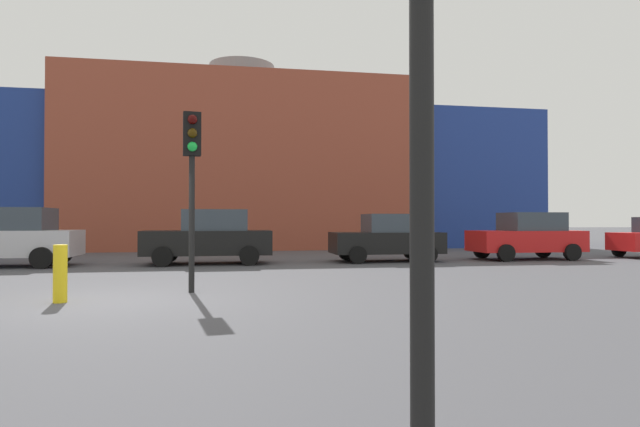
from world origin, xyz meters
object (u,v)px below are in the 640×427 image
(parked_car_4, at_px, (527,236))
(traffic_light_island, at_px, (192,160))
(parked_car_2, at_px, (210,237))
(parked_car_1, at_px, (7,237))
(bollard_yellow_1, at_px, (60,274))
(parked_car_3, at_px, (388,238))

(parked_car_4, bearing_deg, traffic_light_island, 30.99)
(parked_car_2, bearing_deg, parked_car_1, 0.00)
(parked_car_1, distance_m, bollard_yellow_1, 9.12)
(parked_car_3, bearing_deg, traffic_light_island, 48.14)
(traffic_light_island, bearing_deg, bollard_yellow_1, -74.69)
(parked_car_3, xyz_separation_m, bollard_yellow_1, (-8.74, -8.17, -0.34))
(bollard_yellow_1, bearing_deg, parked_car_2, 73.87)
(parked_car_1, height_order, bollard_yellow_1, parked_car_1)
(parked_car_4, bearing_deg, parked_car_3, 0.00)
(traffic_light_island, xyz_separation_m, bollard_yellow_1, (-2.25, -0.93, -2.22))
(parked_car_4, xyz_separation_m, bollard_yellow_1, (-14.31, -8.17, -0.37))
(parked_car_4, height_order, bollard_yellow_1, parked_car_4)
(parked_car_1, bearing_deg, traffic_light_island, 130.93)
(parked_car_4, bearing_deg, parked_car_1, 0.00)
(parked_car_2, height_order, traffic_light_island, traffic_light_island)
(parked_car_2, bearing_deg, bollard_yellow_1, 73.87)
(parked_car_1, xyz_separation_m, bollard_yellow_1, (4.03, -8.17, -0.43))
(parked_car_3, distance_m, traffic_light_island, 9.91)
(parked_car_1, bearing_deg, bollard_yellow_1, 116.25)
(parked_car_2, distance_m, parked_car_3, 6.38)
(traffic_light_island, distance_m, bollard_yellow_1, 3.30)
(parked_car_1, xyz_separation_m, parked_car_2, (6.39, 0.00, -0.02))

